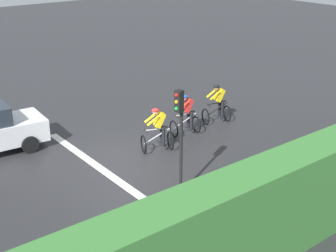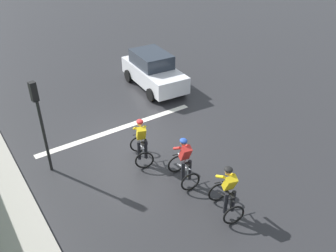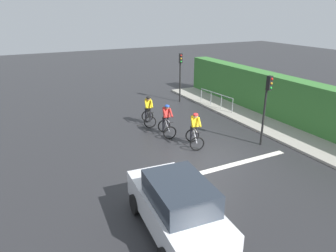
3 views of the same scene
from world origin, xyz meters
TOP-DOWN VIEW (x-y plane):
  - ground_plane at (0.00, 0.00)m, footprint 80.00×80.00m
  - sidewalk_kerb at (5.59, 2.00)m, footprint 2.80×18.55m
  - stone_wall_low at (6.49, 2.00)m, footprint 0.44×18.55m
  - hedge_wall at (6.79, 2.00)m, footprint 1.10×18.55m
  - road_marking_stop_line at (0.00, -0.92)m, footprint 7.00×0.30m
  - cyclist_lead at (-0.45, 5.13)m, footprint 0.94×1.22m
  - cyclist_second at (-0.26, 3.27)m, footprint 0.86×1.18m
  - cyclist_mid at (0.30, 1.47)m, footprint 1.00×1.24m
  - traffic_light_near_crossing at (3.22, 0.09)m, footprint 0.23×0.31m

SIDE VIEW (x-z plane):
  - ground_plane at x=0.00m, z-range 0.00..0.00m
  - road_marking_stop_line at x=0.00m, z-range 0.00..0.01m
  - sidewalk_kerb at x=5.59m, z-range 0.00..0.12m
  - stone_wall_low at x=6.49m, z-range 0.00..0.51m
  - cyclist_lead at x=-0.45m, z-range -0.03..1.63m
  - cyclist_second at x=-0.26m, z-range -0.03..1.63m
  - cyclist_mid at x=0.30m, z-range -0.03..1.63m
  - hedge_wall at x=6.79m, z-range 0.00..2.51m
  - traffic_light_near_crossing at x=3.22m, z-range 0.55..3.89m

